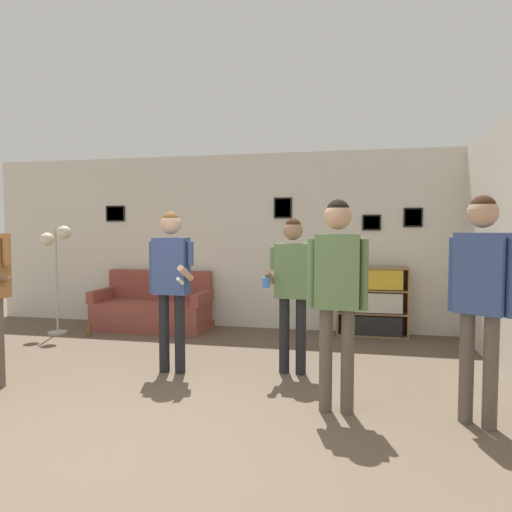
{
  "coord_description": "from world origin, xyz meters",
  "views": [
    {
      "loc": [
        1.61,
        -2.68,
        1.53
      ],
      "look_at": [
        0.6,
        2.12,
        1.25
      ],
      "focal_mm": 32.0,
      "sensor_mm": 36.0,
      "label": 1
    }
  ],
  "objects": [
    {
      "name": "ground_plane",
      "position": [
        0.0,
        0.0,
        0.0
      ],
      "size": [
        20.0,
        20.0,
        0.0
      ],
      "primitive_type": "plane",
      "color": "brown"
    },
    {
      "name": "wall_back",
      "position": [
        0.0,
        4.27,
        1.35
      ],
      "size": [
        8.73,
        0.08,
        2.7
      ],
      "color": "silver",
      "rests_on": "ground_plane"
    },
    {
      "name": "couch",
      "position": [
        -1.41,
        3.85,
        0.29
      ],
      "size": [
        1.77,
        0.8,
        0.88
      ],
      "color": "brown",
      "rests_on": "ground_plane"
    },
    {
      "name": "bookshelf",
      "position": [
        1.9,
        4.05,
        0.5
      ],
      "size": [
        1.0,
        0.3,
        1.0
      ],
      "color": "olive",
      "rests_on": "ground_plane"
    },
    {
      "name": "floor_lamp",
      "position": [
        -2.62,
        3.22,
        1.22
      ],
      "size": [
        0.48,
        0.28,
        1.59
      ],
      "color": "#ADA89E",
      "rests_on": "ground_plane"
    },
    {
      "name": "person_player_foreground_center",
      "position": [
        -0.27,
        1.85,
        1.07
      ],
      "size": [
        0.5,
        0.46,
        1.72
      ],
      "color": "black",
      "rests_on": "ground_plane"
    },
    {
      "name": "person_watcher_holding_cup",
      "position": [
        1.0,
        2.08,
        1.01
      ],
      "size": [
        0.52,
        0.4,
        1.65
      ],
      "color": "black",
      "rests_on": "ground_plane"
    },
    {
      "name": "person_spectator_near_bookshelf",
      "position": [
        1.49,
        1.13,
        1.11
      ],
      "size": [
        0.5,
        0.23,
        1.78
      ],
      "color": "brown",
      "rests_on": "ground_plane"
    },
    {
      "name": "person_spectator_far_right",
      "position": [
        2.58,
        1.09,
        1.12
      ],
      "size": [
        0.42,
        0.37,
        1.79
      ],
      "color": "brown",
      "rests_on": "ground_plane"
    },
    {
      "name": "bottle_on_floor",
      "position": [
        -2.08,
        3.16,
        0.09
      ],
      "size": [
        0.06,
        0.06,
        0.23
      ],
      "color": "brown",
      "rests_on": "ground_plane"
    }
  ]
}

